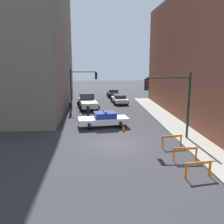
% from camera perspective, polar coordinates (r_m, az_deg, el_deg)
% --- Properties ---
extents(ground_plane, '(120.00, 120.00, 0.00)m').
position_cam_1_polar(ground_plane, '(19.09, 0.61, -7.30)').
color(ground_plane, '#2D2D33').
extents(sidewalk_right, '(2.40, 44.00, 0.12)m').
position_cam_1_polar(sidewalk_right, '(20.52, 18.24, -6.36)').
color(sidewalk_right, gray).
rests_on(sidewalk_right, ground_plane).
extents(building_corner_left, '(14.00, 20.00, 23.78)m').
position_cam_1_polar(building_corner_left, '(34.12, -23.58, 20.37)').
color(building_corner_left, '#6B6056').
rests_on(building_corner_left, ground_plane).
extents(traffic_light_near, '(3.64, 0.35, 5.20)m').
position_cam_1_polar(traffic_light_near, '(19.98, 14.10, 3.63)').
color(traffic_light_near, black).
rests_on(traffic_light_near, sidewalk_right).
extents(traffic_light_far, '(3.44, 0.35, 5.20)m').
position_cam_1_polar(traffic_light_far, '(32.09, -7.43, 6.59)').
color(traffic_light_far, black).
rests_on(traffic_light_far, ground_plane).
extents(police_car, '(4.90, 2.76, 1.52)m').
position_cam_1_polar(police_car, '(23.73, -1.93, -1.67)').
color(police_car, white).
rests_on(police_car, ground_plane).
extents(white_truck, '(3.09, 5.62, 1.90)m').
position_cam_1_polar(white_truck, '(33.08, -5.61, 2.43)').
color(white_truck, silver).
rests_on(white_truck, ground_plane).
extents(parked_car_near, '(2.47, 4.41, 1.31)m').
position_cam_1_polar(parked_car_near, '(36.56, 1.72, 3.01)').
color(parked_car_near, silver).
rests_on(parked_car_near, ground_plane).
extents(parked_car_mid, '(2.30, 4.32, 1.31)m').
position_cam_1_polar(parked_car_mid, '(43.49, 0.29, 4.42)').
color(parked_car_mid, black).
rests_on(parked_car_mid, ground_plane).
extents(pedestrian_crossing, '(0.38, 0.38, 1.66)m').
position_cam_1_polar(pedestrian_crossing, '(26.77, -5.51, 0.13)').
color(pedestrian_crossing, black).
rests_on(pedestrian_crossing, ground_plane).
extents(pedestrian_corner, '(0.50, 0.50, 1.66)m').
position_cam_1_polar(pedestrian_corner, '(29.22, -9.49, 1.00)').
color(pedestrian_corner, '#474C66').
rests_on(pedestrian_corner, ground_plane).
extents(barrier_front, '(1.59, 0.40, 0.90)m').
position_cam_1_polar(barrier_front, '(14.48, 19.13, -11.76)').
color(barrier_front, orange).
rests_on(barrier_front, ground_plane).
extents(barrier_mid, '(1.60, 0.16, 0.90)m').
position_cam_1_polar(barrier_mid, '(16.46, 16.39, -8.70)').
color(barrier_mid, orange).
rests_on(barrier_mid, ground_plane).
extents(barrier_back, '(1.59, 0.38, 0.90)m').
position_cam_1_polar(barrier_back, '(18.71, 13.53, -6.05)').
color(barrier_back, orange).
rests_on(barrier_back, ground_plane).
extents(traffic_cone, '(0.36, 0.36, 0.66)m').
position_cam_1_polar(traffic_cone, '(22.48, 2.67, -3.51)').
color(traffic_cone, black).
rests_on(traffic_cone, ground_plane).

